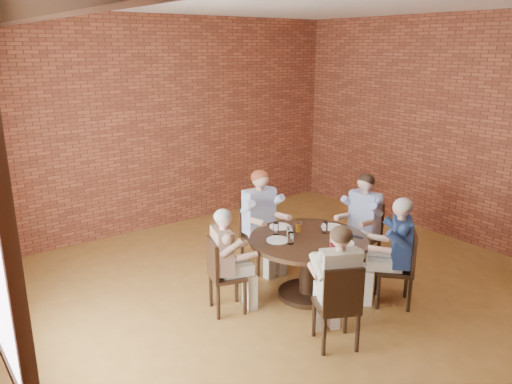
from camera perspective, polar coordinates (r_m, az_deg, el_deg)
floor at (r=6.05m, az=6.20°, el=-12.58°), size 7.00×7.00×0.00m
wall_back at (r=8.29m, az=-10.20°, el=7.64°), size 7.00×0.00×7.00m
wall_right at (r=8.00m, az=24.06°, el=6.17°), size 0.00×7.00×7.00m
dining_table at (r=6.00m, az=5.99°, el=-7.22°), size 1.40×1.40×0.75m
chair_a at (r=6.92m, az=12.30°, el=-4.48°), size 0.47×0.47×0.93m
diner_a at (r=6.80m, az=12.00°, el=-3.46°), size 0.70×0.60×1.31m
chair_b at (r=6.78m, az=0.20°, el=-4.42°), size 0.46×0.46×0.95m
diner_b at (r=6.65m, az=0.65°, el=-3.32°), size 0.57×0.69×1.36m
chair_c at (r=5.66m, az=-3.99°, el=-9.19°), size 0.46×0.46×0.87m
diner_c at (r=5.63m, az=-3.33°, el=-7.90°), size 0.67×0.60×1.22m
chair_d at (r=5.06m, az=9.47°, el=-12.46°), size 0.54×0.54×0.91m
diner_d at (r=5.06m, az=9.25°, el=-10.60°), size 0.72×0.77×1.28m
chair_e at (r=6.04m, az=16.29°, el=-7.96°), size 0.57×0.57×0.91m
diner_e at (r=5.98m, az=15.64°, el=-6.65°), size 0.79×0.80×1.29m
plate_a at (r=6.28m, az=8.63°, el=-3.96°), size 0.26×0.26×0.01m
plate_b at (r=6.23m, az=2.74°, el=-3.96°), size 0.26×0.26×0.01m
plate_c at (r=5.81m, az=2.49°, el=-5.51°), size 0.26×0.26×0.01m
plate_d at (r=5.81m, az=9.91°, el=-5.75°), size 0.26×0.26×0.01m
glass_a at (r=6.06m, az=7.88°, el=-4.05°), size 0.07×0.07×0.14m
glass_b at (r=6.07m, az=4.88°, el=-3.92°), size 0.07×0.07×0.14m
glass_c at (r=5.98m, az=2.30°, el=-4.21°), size 0.07×0.07×0.14m
glass_d at (r=5.88m, az=3.87°, el=-4.60°), size 0.07×0.07×0.14m
glass_e at (r=5.70m, az=3.99°, el=-5.28°), size 0.07×0.07×0.14m
glass_f at (r=5.57m, az=8.73°, el=-5.98°), size 0.07×0.07×0.14m
smartphone at (r=6.02m, az=11.46°, el=-5.05°), size 0.09×0.15×0.01m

